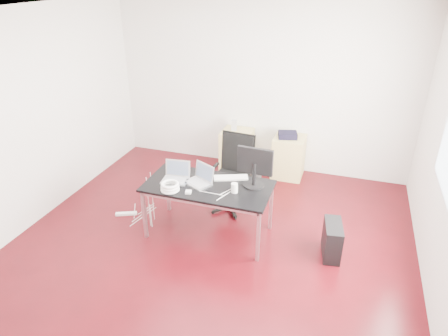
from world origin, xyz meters
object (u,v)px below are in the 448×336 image
(office_chair, at_px, (234,169))
(filing_cabinet_right, at_px, (289,157))
(desk, at_px, (208,189))
(filing_cabinet_left, at_px, (237,150))
(pc_tower, at_px, (332,240))

(office_chair, bearing_deg, filing_cabinet_right, 69.61)
(desk, relative_size, office_chair, 1.48)
(office_chair, height_order, filing_cabinet_right, office_chair)
(desk, bearing_deg, filing_cabinet_right, 70.49)
(desk, xyz_separation_m, filing_cabinet_left, (-0.21, 1.97, -0.33))
(desk, xyz_separation_m, pc_tower, (1.58, 0.04, -0.46))
(desk, relative_size, filing_cabinet_right, 2.29)
(office_chair, bearing_deg, filing_cabinet_left, 110.05)
(office_chair, xyz_separation_m, pc_tower, (1.48, -0.71, -0.39))
(filing_cabinet_left, height_order, pc_tower, filing_cabinet_left)
(filing_cabinet_right, distance_m, pc_tower, 2.12)
(pc_tower, bearing_deg, filing_cabinet_right, 105.56)
(filing_cabinet_right, xyz_separation_m, pc_tower, (0.88, -1.93, -0.13))
(filing_cabinet_right, height_order, pc_tower, filing_cabinet_right)
(desk, height_order, pc_tower, desk)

